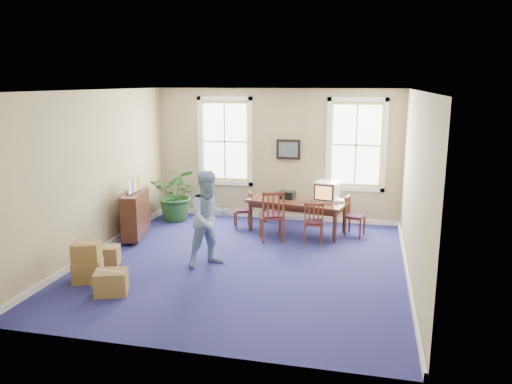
% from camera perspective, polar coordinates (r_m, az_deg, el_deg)
% --- Properties ---
extents(floor, '(6.50, 6.50, 0.00)m').
position_cam_1_polar(floor, '(9.52, -1.42, -8.10)').
color(floor, navy).
rests_on(floor, ground).
extents(ceiling, '(6.50, 6.50, 0.00)m').
position_cam_1_polar(ceiling, '(8.91, -1.53, 11.53)').
color(ceiling, white).
rests_on(ceiling, ground).
extents(wall_back, '(6.50, 0.00, 6.50)m').
position_cam_1_polar(wall_back, '(12.21, 2.35, 4.25)').
color(wall_back, tan).
rests_on(wall_back, ground).
extents(wall_front, '(6.50, 0.00, 6.50)m').
position_cam_1_polar(wall_front, '(6.08, -9.17, -4.39)').
color(wall_front, tan).
rests_on(wall_front, ground).
extents(wall_left, '(0.00, 6.50, 6.50)m').
position_cam_1_polar(wall_left, '(10.24, -17.96, 2.05)').
color(wall_left, tan).
rests_on(wall_left, ground).
extents(wall_right, '(0.00, 6.50, 6.50)m').
position_cam_1_polar(wall_right, '(8.83, 17.73, 0.48)').
color(wall_right, tan).
rests_on(wall_right, ground).
extents(baseboard_back, '(6.00, 0.04, 0.12)m').
position_cam_1_polar(baseboard_back, '(12.50, 2.27, -2.77)').
color(baseboard_back, white).
rests_on(baseboard_back, ground).
extents(baseboard_left, '(0.04, 6.50, 0.12)m').
position_cam_1_polar(baseboard_left, '(10.60, -17.26, -6.17)').
color(baseboard_left, white).
rests_on(baseboard_left, ground).
extents(baseboard_right, '(0.04, 6.50, 0.12)m').
position_cam_1_polar(baseboard_right, '(9.26, 16.90, -8.87)').
color(baseboard_right, white).
rests_on(baseboard_right, ground).
extents(window_left, '(1.40, 0.12, 2.20)m').
position_cam_1_polar(window_left, '(12.46, -3.57, 5.79)').
color(window_left, white).
rests_on(window_left, ground).
extents(window_right, '(1.40, 0.12, 2.20)m').
position_cam_1_polar(window_right, '(11.95, 11.38, 5.29)').
color(window_right, white).
rests_on(window_right, ground).
extents(wall_picture, '(0.58, 0.06, 0.48)m').
position_cam_1_polar(wall_picture, '(12.09, 3.72, 4.87)').
color(wall_picture, black).
rests_on(wall_picture, ground).
extents(conference_table, '(2.34, 1.43, 0.74)m').
position_cam_1_polar(conference_table, '(11.38, 4.75, -2.71)').
color(conference_table, '#442318').
rests_on(conference_table, ground).
extents(crt_tv, '(0.58, 0.61, 0.44)m').
position_cam_1_polar(crt_tv, '(11.22, 8.10, 0.08)').
color(crt_tv, '#B7B7BC').
rests_on(crt_tv, conference_table).
extents(game_console, '(0.19, 0.23, 0.06)m').
position_cam_1_polar(game_console, '(11.19, 9.56, -1.00)').
color(game_console, white).
rests_on(game_console, conference_table).
extents(equipment_bag, '(0.40, 0.31, 0.18)m').
position_cam_1_polar(equipment_bag, '(11.35, 3.59, -0.34)').
color(equipment_bag, black).
rests_on(equipment_bag, conference_table).
extents(chair_near_left, '(0.63, 0.63, 1.10)m').
position_cam_1_polar(chair_near_left, '(10.70, 1.82, -2.67)').
color(chair_near_left, brown).
rests_on(chair_near_left, ground).
extents(chair_near_right, '(0.47, 0.47, 0.91)m').
position_cam_1_polar(chair_near_right, '(10.59, 6.56, -3.44)').
color(chair_near_right, brown).
rests_on(chair_near_right, ground).
extents(chair_end_left, '(0.50, 0.50, 0.86)m').
position_cam_1_polar(chair_end_left, '(11.61, -1.56, -2.07)').
color(chair_end_left, brown).
rests_on(chair_end_left, ground).
extents(chair_end_right, '(0.48, 0.48, 0.88)m').
position_cam_1_polar(chair_end_right, '(11.26, 11.27, -2.73)').
color(chair_end_right, brown).
rests_on(chair_end_right, ground).
extents(man, '(1.10, 1.09, 1.78)m').
position_cam_1_polar(man, '(9.19, -5.29, -3.07)').
color(man, '#83A3CA').
rests_on(man, ground).
extents(credenza, '(0.60, 1.26, 0.95)m').
position_cam_1_polar(credenza, '(11.14, -13.57, -2.81)').
color(credenza, '#442318').
rests_on(credenza, ground).
extents(brochure_rack, '(0.31, 0.76, 0.33)m').
position_cam_1_polar(brochure_rack, '(10.98, -13.66, 0.41)').
color(brochure_rack, '#99999E').
rests_on(brochure_rack, credenza).
extents(potted_plant, '(1.30, 1.16, 1.32)m').
position_cam_1_polar(potted_plant, '(12.36, -8.99, -0.22)').
color(potted_plant, '#1F4C1E').
rests_on(potted_plant, ground).
extents(cardboard_boxes, '(1.61, 1.61, 0.73)m').
position_cam_1_polar(cardboard_boxes, '(9.01, -17.44, -7.45)').
color(cardboard_boxes, olive).
rests_on(cardboard_boxes, ground).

